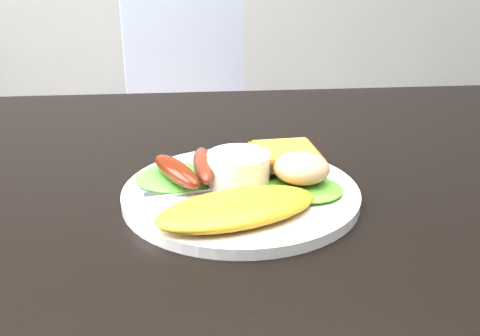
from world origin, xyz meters
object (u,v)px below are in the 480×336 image
object	(u,v)px
dining_chair	(188,143)
person	(190,39)
plate	(241,194)
dining_table	(306,189)

from	to	relation	value
dining_chair	person	bearing A→B (deg)	-93.86
dining_chair	plate	xyz separation A→B (m)	(0.06, -1.02, 0.31)
dining_table	dining_chair	xyz separation A→B (m)	(-0.15, 0.96, -0.28)
dining_chair	person	distance (m)	0.35
dining_table	dining_chair	distance (m)	1.01
dining_table	person	xyz separation A→B (m)	(-0.13, 0.84, 0.04)
dining_table	plate	bearing A→B (deg)	-144.54
person	dining_chair	bearing A→B (deg)	-92.31
dining_chair	plate	distance (m)	1.07
dining_chair	dining_table	bearing A→B (deg)	-93.15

